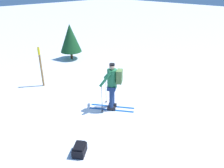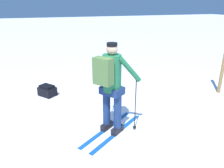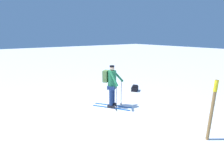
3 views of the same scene
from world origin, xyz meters
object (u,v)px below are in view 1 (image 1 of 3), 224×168
at_px(dropped_backpack, 80,150).
at_px(skier, 113,83).
at_px(pine_tree, 70,38).
at_px(trail_marker, 41,64).

bearing_deg(dropped_backpack, skier, -66.34).
xyz_separation_m(skier, pine_tree, (5.88, -2.35, 0.24)).
height_order(skier, pine_tree, pine_tree).
distance_m(dropped_backpack, pine_tree, 8.43).
bearing_deg(dropped_backpack, trail_marker, -17.98).
xyz_separation_m(skier, trail_marker, (3.64, 0.83, 0.00)).
distance_m(dropped_backpack, trail_marker, 4.99).
distance_m(skier, trail_marker, 3.73).
bearing_deg(trail_marker, dropped_backpack, 162.02).
relative_size(skier, dropped_backpack, 3.20).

